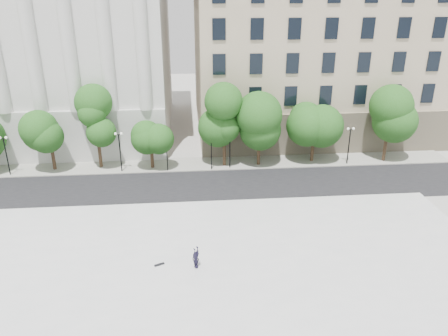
{
  "coord_description": "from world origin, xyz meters",
  "views": [
    {
      "loc": [
        0.4,
        -21.29,
        18.29
      ],
      "look_at": [
        3.13,
        10.0,
        5.29
      ],
      "focal_mm": 35.0,
      "sensor_mm": 36.0,
      "label": 1
    }
  ],
  "objects": [
    {
      "name": "far_sidewalk",
      "position": [
        0.0,
        24.0,
        0.06
      ],
      "size": [
        60.0,
        4.0,
        0.12
      ],
      "primitive_type": "cube",
      "color": "#A3A196",
      "rests_on": "ground"
    },
    {
      "name": "street_trees",
      "position": [
        0.65,
        23.58,
        4.98
      ],
      "size": [
        47.86,
        5.14,
        7.58
      ],
      "color": "#382619",
      "rests_on": "ground"
    },
    {
      "name": "traffic_light_east",
      "position": [
        2.85,
        22.3,
        3.76
      ],
      "size": [
        0.58,
        1.91,
        4.26
      ],
      "color": "black",
      "rests_on": "ground"
    },
    {
      "name": "person_lying",
      "position": [
        0.68,
        3.92,
        0.67
      ],
      "size": [
        1.53,
        1.58,
        0.44
      ],
      "primitive_type": "imported",
      "rotation": [
        -1.54,
        0.0,
        0.75
      ],
      "color": "black",
      "rests_on": "plaza"
    },
    {
      "name": "plaza",
      "position": [
        0.0,
        3.0,
        0.23
      ],
      "size": [
        44.0,
        22.0,
        0.45
      ],
      "primitive_type": "cube",
      "color": "silver",
      "rests_on": "ground"
    },
    {
      "name": "traffic_light_west",
      "position": [
        -1.86,
        22.3,
        3.61
      ],
      "size": [
        0.62,
        1.6,
        4.13
      ],
      "color": "black",
      "rests_on": "ground"
    },
    {
      "name": "lamp_posts",
      "position": [
        -0.61,
        22.6,
        2.98
      ],
      "size": [
        37.24,
        0.28,
        4.44
      ],
      "color": "black",
      "rests_on": "ground"
    },
    {
      "name": "building_west",
      "position": [
        -17.0,
        38.57,
        12.89
      ],
      "size": [
        31.5,
        27.65,
        25.6
      ],
      "color": "silver",
      "rests_on": "ground"
    },
    {
      "name": "street",
      "position": [
        0.0,
        18.0,
        0.01
      ],
      "size": [
        60.0,
        8.0,
        0.02
      ],
      "primitive_type": "cube",
      "color": "black",
      "rests_on": "ground"
    },
    {
      "name": "ground",
      "position": [
        0.0,
        0.0,
        0.0
      ],
      "size": [
        160.0,
        160.0,
        0.0
      ],
      "primitive_type": "plane",
      "color": "#A6A39C",
      "rests_on": "ground"
    },
    {
      "name": "building_east",
      "position": [
        20.0,
        38.91,
        11.14
      ],
      "size": [
        36.0,
        26.15,
        23.0
      ],
      "color": "#BBA98F",
      "rests_on": "ground"
    },
    {
      "name": "skateboard",
      "position": [
        -1.87,
        4.45,
        0.49
      ],
      "size": [
        0.73,
        0.46,
        0.07
      ],
      "primitive_type": "cube",
      "rotation": [
        0.0,
        0.0,
        0.42
      ],
      "color": "black",
      "rests_on": "plaza"
    }
  ]
}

